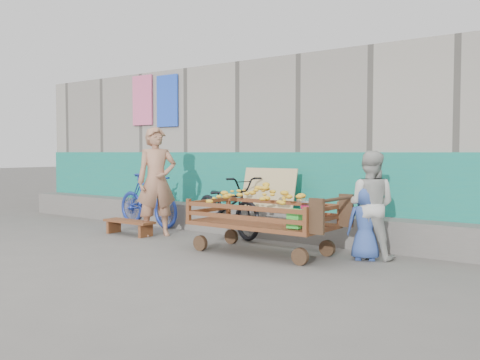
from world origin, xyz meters
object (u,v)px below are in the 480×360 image
Objects in this scene: woman at (370,205)px; child at (365,223)px; bicycle_blue at (148,200)px; vendor_man at (157,182)px; bicycle_dark at (227,206)px; bench at (129,224)px; banana_cart at (260,209)px.

child is at bearing 77.10° from woman.
woman is 4.61m from bicycle_blue.
vendor_man is 1.10× the size of bicycle_blue.
child is 2.75m from bicycle_dark.
child is 4.61m from bicycle_blue.
bench is 0.88m from vendor_man.
vendor_man is (-2.26, 0.24, 0.29)m from banana_cart.
woman reaches higher than bicycle_dark.
bicycle_dark is at bearing 34.40° from bench.
child is (3.63, 0.19, -0.43)m from vendor_man.
bicycle_dark reaches higher than banana_cart.
bicycle_blue reaches higher than child.
woman is at bearing 7.52° from bench.
vendor_man is at bearing 147.77° from bicycle_dark.
bicycle_dark is 1.15× the size of bicycle_blue.
vendor_man reaches higher than child.
banana_cart is at bearing -6.43° from child.
bench is 1.04× the size of child.
banana_cart is 1.30× the size of bicycle_blue.
child is at bearing -91.67° from bicycle_blue.
vendor_man is 3.66m from child.
bench is 1.10m from bicycle_blue.
child is (4.07, 0.41, 0.30)m from bench.
child is (1.37, 0.43, -0.14)m from banana_cart.
bicycle_dark is (-1.33, 0.96, -0.12)m from banana_cart.
vendor_man is at bearing -121.50° from bicycle_blue.
child is (0.00, -0.13, -0.23)m from woman.
bicycle_blue reaches higher than bench.
bench is (-2.70, 0.02, -0.44)m from banana_cart.
woman is 0.74× the size of bicycle_dark.
banana_cart is 1.12× the size of bicycle_dark.
bench is at bearing 179.57° from banana_cart.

